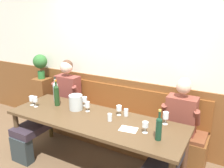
{
  "coord_description": "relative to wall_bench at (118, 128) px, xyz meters",
  "views": [
    {
      "loc": [
        1.57,
        -2.21,
        2.1
      ],
      "look_at": [
        0.09,
        0.44,
        1.15
      ],
      "focal_mm": 37.79,
      "sensor_mm": 36.0,
      "label": 1
    }
  ],
  "objects": [
    {
      "name": "wine_bottle_green_tall",
      "position": [
        0.9,
        -0.8,
        0.62
      ],
      "size": [
        0.07,
        0.07,
        0.36
      ],
      "color": "#153825",
      "rests_on": "dining_table"
    },
    {
      "name": "dining_table",
      "position": [
        0.0,
        -0.69,
        0.39
      ],
      "size": [
        2.4,
        0.81,
        0.75
      ],
      "color": "#4F3923",
      "rests_on": "ground"
    },
    {
      "name": "tasting_sheet_left_guest",
      "position": [
        0.52,
        -0.75,
        0.47
      ],
      "size": [
        0.23,
        0.18,
        0.0
      ],
      "primitive_type": "cube",
      "rotation": [
        0.0,
        0.0,
        0.15
      ],
      "color": "white",
      "rests_on": "dining_table"
    },
    {
      "name": "corner_pedestal",
      "position": [
        -1.65,
        0.03,
        0.16
      ],
      "size": [
        0.28,
        0.28,
        0.88
      ],
      "primitive_type": "cube",
      "color": "brown",
      "rests_on": "ground"
    },
    {
      "name": "person_center_right_seat",
      "position": [
        0.97,
        -0.36,
        0.33
      ],
      "size": [
        0.5,
        1.27,
        1.26
      ],
      "color": "#352932",
      "rests_on": "ground"
    },
    {
      "name": "wine_bottle_amber_mid",
      "position": [
        -0.86,
        -0.46,
        0.63
      ],
      "size": [
        0.08,
        0.08,
        0.38
      ],
      "color": "#B4C5C5",
      "rests_on": "dining_table"
    },
    {
      "name": "water_tumbler_left",
      "position": [
        0.33,
        -0.42,
        0.52
      ],
      "size": [
        0.06,
        0.06,
        0.1
      ],
      "primitive_type": "cylinder",
      "color": "silver",
      "rests_on": "dining_table"
    },
    {
      "name": "wine_glass_right_end",
      "position": [
        -1.06,
        -0.77,
        0.57
      ],
      "size": [
        0.07,
        0.07,
        0.14
      ],
      "color": "silver",
      "rests_on": "dining_table"
    },
    {
      "name": "wine_glass_center_front",
      "position": [
        0.72,
        -0.73,
        0.57
      ],
      "size": [
        0.07,
        0.07,
        0.14
      ],
      "color": "silver",
      "rests_on": "dining_table"
    },
    {
      "name": "wine_glass_by_bottle",
      "position": [
        -0.96,
        -0.79,
        0.58
      ],
      "size": [
        0.07,
        0.07,
        0.16
      ],
      "color": "silver",
      "rests_on": "dining_table"
    },
    {
      "name": "person_left_seat",
      "position": [
        -0.99,
        -0.36,
        0.35
      ],
      "size": [
        0.52,
        1.26,
        1.31
      ],
      "color": "#283234",
      "rests_on": "ground"
    },
    {
      "name": "wine_glass_mid_right",
      "position": [
        -0.2,
        -0.55,
        0.56
      ],
      "size": [
        0.06,
        0.06,
        0.14
      ],
      "color": "silver",
      "rests_on": "dining_table"
    },
    {
      "name": "wine_bottle_clear_water",
      "position": [
        -0.72,
        -0.59,
        0.64
      ],
      "size": [
        0.08,
        0.08,
        0.39
      ],
      "color": "#1C3A1A",
      "rests_on": "dining_table"
    },
    {
      "name": "wood_wainscot_panel",
      "position": [
        0.0,
        0.21,
        0.24
      ],
      "size": [
        6.8,
        0.03,
        1.05
      ],
      "primitive_type": "cube",
      "color": "brown",
      "rests_on": "ground"
    },
    {
      "name": "water_tumbler_right",
      "position": [
        0.22,
        -0.66,
        0.52
      ],
      "size": [
        0.06,
        0.06,
        0.1
      ],
      "primitive_type": "cylinder",
      "color": "silver",
      "rests_on": "dining_table"
    },
    {
      "name": "room_wall_back",
      "position": [
        0.0,
        0.26,
        1.12
      ],
      "size": [
        6.8,
        0.08,
        2.8
      ],
      "primitive_type": "cube",
      "color": "silver",
      "rests_on": "ground"
    },
    {
      "name": "wine_glass_mid_left",
      "position": [
        0.86,
        -0.4,
        0.58
      ],
      "size": [
        0.07,
        0.07,
        0.16
      ],
      "color": "silver",
      "rests_on": "dining_table"
    },
    {
      "name": "ice_bucket",
      "position": [
        -0.39,
        -0.57,
        0.58
      ],
      "size": [
        0.19,
        0.19,
        0.21
      ],
      "primitive_type": "cylinder",
      "color": "#B2BEBD",
      "rests_on": "dining_table"
    },
    {
      "name": "wall_bench",
      "position": [
        0.0,
        0.0,
        0.0
      ],
      "size": [
        2.7,
        0.42,
        0.94
      ],
      "color": "brown",
      "rests_on": "ground"
    },
    {
      "name": "wine_glass_center_rear",
      "position": [
        -0.36,
        -0.41,
        0.56
      ],
      "size": [
        0.08,
        0.08,
        0.14
      ],
      "color": "silver",
      "rests_on": "dining_table"
    },
    {
      "name": "wine_glass_left_end",
      "position": [
        0.24,
        -0.45,
        0.56
      ],
      "size": [
        0.07,
        0.07,
        0.14
      ],
      "color": "silver",
      "rests_on": "dining_table"
    },
    {
      "name": "potted_plant",
      "position": [
        -1.65,
        0.03,
        0.89
      ],
      "size": [
        0.26,
        0.26,
        0.45
      ],
      "color": "#296C30",
      "rests_on": "corner_pedestal"
    }
  ]
}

